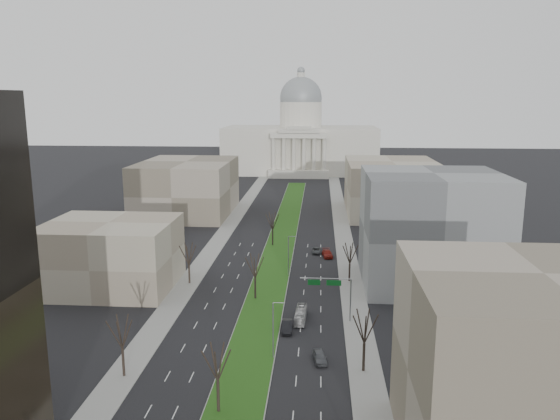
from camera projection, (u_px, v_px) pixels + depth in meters
The scene contains 25 objects.
ground at pixel (280, 246), 147.40m from camera, with size 600.00×600.00×0.00m, color black.
median at pixel (280, 246), 146.39m from camera, with size 8.00×222.03×0.20m.
sidewalk_left at pixel (196, 273), 124.21m from camera, with size 5.00×330.00×0.15m, color gray.
sidewalk_right at pixel (350, 277), 121.71m from camera, with size 5.00×330.00×0.15m, color gray.
capitol at pixel (300, 142), 290.20m from camera, with size 80.00×46.00×55.00m.
building_beige_left at pixel (111, 255), 114.15m from camera, with size 26.00×22.00×14.00m, color gray.
building_tan_right at pixel (534, 374), 56.86m from camera, with size 26.00×24.00×22.00m, color #7A705E.
building_grey_right at pixel (431, 229), 115.19m from camera, with size 28.00×26.00×24.00m, color slate.
building_far_left at pixel (187, 187), 187.14m from camera, with size 30.00×40.00×18.00m, color #7A705E.
building_far_right at pixel (391, 188), 187.03m from camera, with size 30.00×40.00×18.00m, color gray.
tree_left_mid at pixel (121, 331), 76.88m from camera, with size 5.40×5.40×9.72m.
tree_left_far at pixel (189, 253), 115.99m from camera, with size 5.28×5.28×9.50m.
tree_right_mid at pixel (365, 326), 78.30m from camera, with size 5.52×5.52×9.94m.
tree_right_far at pixel (350, 252), 117.50m from camera, with size 5.04×5.04×9.07m.
tree_median_a at pixel (217, 361), 67.99m from camera, with size 5.40×5.40×9.72m.
tree_median_b at pixel (255, 265), 107.06m from camera, with size 5.40×5.40×9.72m.
tree_median_c at pixel (273, 220), 146.12m from camera, with size 5.40×5.40×9.72m.
streetlamp_median_b at pixel (273, 329), 82.67m from camera, with size 1.90×0.20×9.16m.
streetlamp_median_c at pixel (289, 255), 121.74m from camera, with size 1.90×0.20×9.16m.
mast_arm_signs at pixel (335, 289), 96.39m from camera, with size 9.12×0.24×8.09m.
car_grey_near at pixel (320, 357), 82.55m from camera, with size 1.83×4.54×1.55m, color #4E5156.
car_black at pixel (287, 326), 93.45m from camera, with size 1.80×5.15×1.70m, color black.
car_red at pixel (327, 254), 136.93m from camera, with size 2.30×5.66×1.64m, color maroon.
car_grey_far at pixel (317, 250), 140.39m from camera, with size 2.20×4.77×1.33m, color #43464A.
box_van at pixel (301, 315), 97.86m from camera, with size 1.80×7.69×2.14m, color #B9B9B9.
Camera 1 is at (10.38, -22.02, 39.27)m, focal length 35.00 mm.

